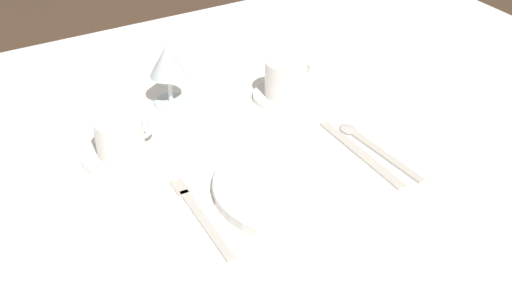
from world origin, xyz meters
TOP-DOWN VIEW (x-y plane):
  - dining_table at (0.00, 0.00)m, footprint 1.80×1.11m
  - dinner_plate at (0.03, -0.21)m, footprint 0.26×0.26m
  - fork_outer at (-0.13, -0.19)m, footprint 0.02×0.21m
  - dinner_knife at (0.18, -0.19)m, footprint 0.02×0.23m
  - spoon_soup at (0.22, -0.17)m, footprint 0.03×0.21m
  - saucer_left at (-0.18, 0.02)m, footprint 0.14×0.14m
  - coffee_cup_left at (-0.18, 0.02)m, footprint 0.11×0.08m
  - saucer_right at (0.17, 0.05)m, footprint 0.13×0.13m
  - coffee_cup_right at (0.17, 0.05)m, footprint 0.10×0.08m
  - wine_glass_centre at (-0.04, 0.15)m, footprint 0.07×0.07m

SIDE VIEW (x-z plane):
  - dining_table at x=0.00m, z-range 0.29..1.03m
  - fork_outer at x=-0.13m, z-range 0.74..0.74m
  - dinner_knife at x=0.18m, z-range 0.74..0.74m
  - spoon_soup at x=0.22m, z-range 0.74..0.75m
  - saucer_left at x=-0.18m, z-range 0.74..0.75m
  - saucer_right at x=0.17m, z-range 0.74..0.75m
  - dinner_plate at x=0.03m, z-range 0.74..0.76m
  - coffee_cup_left at x=-0.18m, z-range 0.75..0.81m
  - coffee_cup_right at x=0.17m, z-range 0.75..0.82m
  - wine_glass_centre at x=-0.04m, z-range 0.76..0.89m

